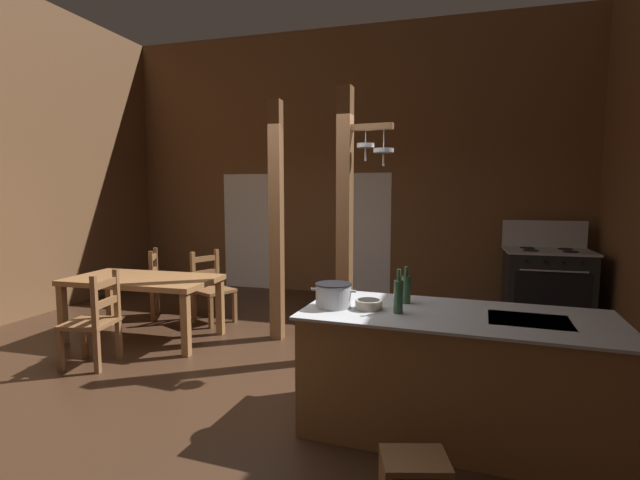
# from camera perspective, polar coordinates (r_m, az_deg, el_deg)

# --- Properties ---
(ground_plane) EXTENTS (8.48, 8.59, 0.10)m
(ground_plane) POSITION_cam_1_polar(r_m,az_deg,el_deg) (4.46, -9.01, -17.72)
(ground_plane) COLOR #382316
(wall_back) EXTENTS (8.48, 0.14, 4.43)m
(wall_back) POSITION_cam_1_polar(r_m,az_deg,el_deg) (7.87, 3.09, 9.47)
(wall_back) COLOR brown
(wall_back) RESTS_ON ground_plane
(glazed_door_back_left) EXTENTS (1.00, 0.01, 2.05)m
(glazed_door_back_left) POSITION_cam_1_polar(r_m,az_deg,el_deg) (8.37, -8.68, 1.07)
(glazed_door_back_left) COLOR white
(glazed_door_back_left) RESTS_ON ground_plane
(glazed_panel_back_right) EXTENTS (0.84, 0.01, 2.05)m
(glazed_panel_back_right) POSITION_cam_1_polar(r_m,az_deg,el_deg) (7.74, 5.69, 0.70)
(glazed_panel_back_right) COLOR white
(glazed_panel_back_right) RESTS_ON ground_plane
(kitchen_island) EXTENTS (2.22, 1.09, 0.88)m
(kitchen_island) POSITION_cam_1_polar(r_m,az_deg,el_deg) (3.56, 16.36, -15.64)
(kitchen_island) COLOR olive
(kitchen_island) RESTS_ON ground_plane
(stove_range) EXTENTS (1.14, 0.82, 1.32)m
(stove_range) POSITION_cam_1_polar(r_m,az_deg,el_deg) (7.21, 26.33, -4.65)
(stove_range) COLOR black
(stove_range) RESTS_ON ground_plane
(support_post_with_pot_rack) EXTENTS (0.57, 0.22, 2.78)m
(support_post_with_pot_rack) POSITION_cam_1_polar(r_m,az_deg,el_deg) (4.65, 3.36, 2.66)
(support_post_with_pot_rack) COLOR brown
(support_post_with_pot_rack) RESTS_ON ground_plane
(support_post_center) EXTENTS (0.14, 0.14, 2.78)m
(support_post_center) POSITION_cam_1_polar(r_m,az_deg,el_deg) (5.36, -5.44, 2.23)
(support_post_center) COLOR brown
(support_post_center) RESTS_ON ground_plane
(step_stool) EXTENTS (0.42, 0.37, 0.30)m
(step_stool) POSITION_cam_1_polar(r_m,az_deg,el_deg) (2.88, 11.66, -27.01)
(step_stool) COLOR brown
(step_stool) RESTS_ON ground_plane
(dining_table) EXTENTS (1.72, 0.93, 0.74)m
(dining_table) POSITION_cam_1_polar(r_m,az_deg,el_deg) (5.80, -21.15, -5.22)
(dining_table) COLOR olive
(dining_table) RESTS_ON ground_plane
(ladderback_chair_near_window) EXTENTS (0.50, 0.50, 0.95)m
(ladderback_chair_near_window) POSITION_cam_1_polar(r_m,az_deg,el_deg) (5.17, -26.24, -9.05)
(ladderback_chair_near_window) COLOR brown
(ladderback_chair_near_window) RESTS_ON ground_plane
(ladderback_chair_by_post) EXTENTS (0.59, 0.59, 0.95)m
(ladderback_chair_by_post) POSITION_cam_1_polar(r_m,az_deg,el_deg) (6.33, -13.33, -5.88)
(ladderback_chair_by_post) COLOR brown
(ladderback_chair_by_post) RESTS_ON ground_plane
(ladderback_chair_at_table_end) EXTENTS (0.59, 0.59, 0.95)m
(ladderback_chair_at_table_end) POSITION_cam_1_polar(r_m,az_deg,el_deg) (6.76, -18.76, -5.29)
(ladderback_chair_at_table_end) COLOR brown
(ladderback_chair_at_table_end) RESTS_ON ground_plane
(stockpot_on_counter) EXTENTS (0.34, 0.27, 0.18)m
(stockpot_on_counter) POSITION_cam_1_polar(r_m,az_deg,el_deg) (3.45, 1.67, -6.86)
(stockpot_on_counter) COLOR #B7BABF
(stockpot_on_counter) RESTS_ON kitchen_island
(mixing_bowl_on_counter) EXTENTS (0.20, 0.20, 0.07)m
(mixing_bowl_on_counter) POSITION_cam_1_polar(r_m,az_deg,el_deg) (3.42, 6.06, -7.95)
(mixing_bowl_on_counter) COLOR #B2A893
(mixing_bowl_on_counter) RESTS_ON kitchen_island
(bottle_tall_on_counter) EXTENTS (0.07, 0.07, 0.32)m
(bottle_tall_on_counter) POSITION_cam_1_polar(r_m,az_deg,el_deg) (3.31, 9.72, -6.86)
(bottle_tall_on_counter) COLOR #2D5638
(bottle_tall_on_counter) RESTS_ON kitchen_island
(bottle_short_on_counter) EXTENTS (0.07, 0.07, 0.29)m
(bottle_short_on_counter) POSITION_cam_1_polar(r_m,az_deg,el_deg) (3.62, 10.64, -5.95)
(bottle_short_on_counter) COLOR #2D5638
(bottle_short_on_counter) RESTS_ON kitchen_island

